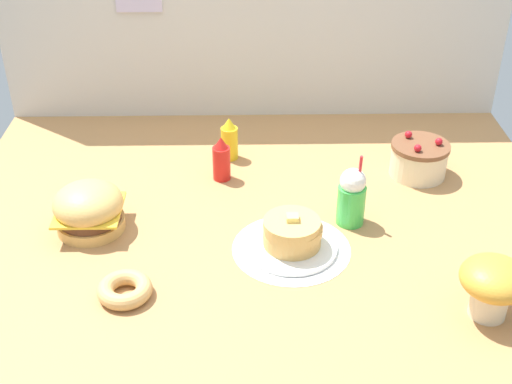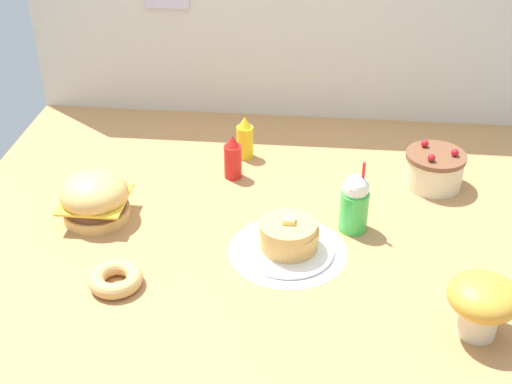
# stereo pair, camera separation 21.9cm
# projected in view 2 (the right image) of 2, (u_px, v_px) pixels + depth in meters

# --- Properties ---
(ground_plane) EXTENTS (2.14, 1.92, 0.02)m
(ground_plane) POSITION_uv_depth(u_px,v_px,m) (258.00, 242.00, 2.25)
(ground_plane) COLOR #B27F4C
(back_wall) EXTENTS (2.14, 0.04, 0.93)m
(back_wall) POSITION_uv_depth(u_px,v_px,m) (281.00, 11.00, 2.80)
(back_wall) COLOR beige
(back_wall) RESTS_ON ground_plane
(doily_mat) EXTENTS (0.39, 0.39, 0.00)m
(doily_mat) POSITION_uv_depth(u_px,v_px,m) (288.00, 251.00, 2.19)
(doily_mat) COLOR white
(doily_mat) RESTS_ON ground_plane
(burger) EXTENTS (0.23, 0.23, 0.17)m
(burger) POSITION_uv_depth(u_px,v_px,m) (95.00, 198.00, 2.32)
(burger) COLOR #DBA859
(burger) RESTS_ON ground_plane
(pancake_stack) EXTENTS (0.30, 0.30, 0.13)m
(pancake_stack) POSITION_uv_depth(u_px,v_px,m) (288.00, 238.00, 2.17)
(pancake_stack) COLOR white
(pancake_stack) RESTS_ON doily_mat
(layer_cake) EXTENTS (0.22, 0.22, 0.16)m
(layer_cake) POSITION_uv_depth(u_px,v_px,m) (434.00, 169.00, 2.50)
(layer_cake) COLOR beige
(layer_cake) RESTS_ON ground_plane
(ketchup_bottle) EXTENTS (0.07, 0.07, 0.18)m
(ketchup_bottle) POSITION_uv_depth(u_px,v_px,m) (233.00, 158.00, 2.55)
(ketchup_bottle) COLOR red
(ketchup_bottle) RESTS_ON ground_plane
(mustard_bottle) EXTENTS (0.07, 0.07, 0.18)m
(mustard_bottle) POSITION_uv_depth(u_px,v_px,m) (245.00, 139.00, 2.68)
(mustard_bottle) COLOR yellow
(mustard_bottle) RESTS_ON ground_plane
(cream_soda_cup) EXTENTS (0.10, 0.10, 0.26)m
(cream_soda_cup) POSITION_uv_depth(u_px,v_px,m) (355.00, 203.00, 2.25)
(cream_soda_cup) COLOR green
(cream_soda_cup) RESTS_ON ground_plane
(donut_pink_glaze) EXTENTS (0.16, 0.16, 0.05)m
(donut_pink_glaze) POSITION_uv_depth(u_px,v_px,m) (116.00, 279.00, 2.04)
(donut_pink_glaze) COLOR tan
(donut_pink_glaze) RESTS_ON ground_plane
(mushroom_stool) EXTENTS (0.19, 0.19, 0.18)m
(mushroom_stool) POSITION_uv_depth(u_px,v_px,m) (482.00, 301.00, 1.82)
(mushroom_stool) COLOR beige
(mushroom_stool) RESTS_ON ground_plane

